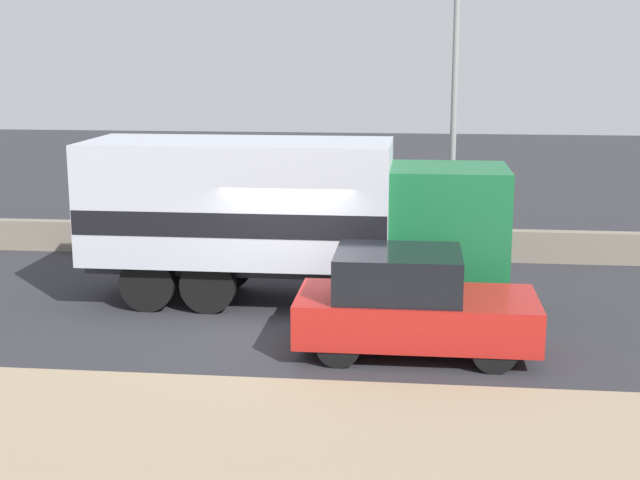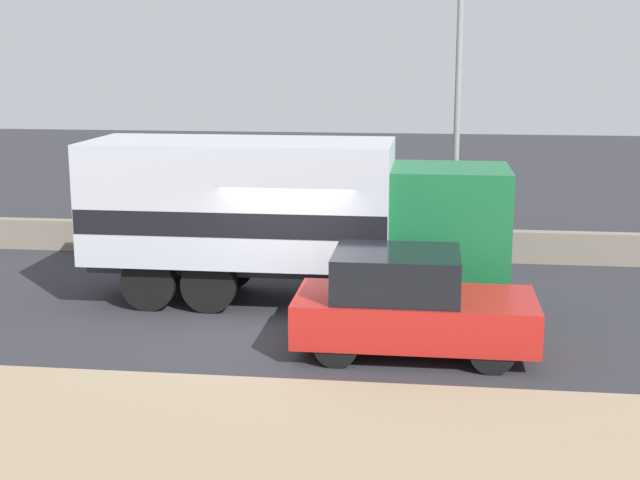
% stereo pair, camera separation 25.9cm
% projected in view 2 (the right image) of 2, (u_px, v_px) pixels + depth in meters
% --- Properties ---
extents(ground_plane, '(80.00, 80.00, 0.00)m').
position_uv_depth(ground_plane, '(282.00, 331.00, 16.08)').
color(ground_plane, '#2D2D33').
extents(stone_wall_backdrop, '(60.00, 0.35, 0.76)m').
position_uv_depth(stone_wall_backdrop, '(323.00, 241.00, 21.86)').
color(stone_wall_backdrop, gray).
rests_on(stone_wall_backdrop, ground_plane).
extents(street_lamp, '(0.56, 0.28, 6.59)m').
position_uv_depth(street_lamp, '(458.00, 102.00, 19.85)').
color(street_lamp, gray).
rests_on(street_lamp, ground_plane).
extents(box_truck, '(8.25, 2.51, 3.24)m').
position_uv_depth(box_truck, '(282.00, 211.00, 17.63)').
color(box_truck, '#196B38').
rests_on(box_truck, ground_plane).
extents(car_hatchback, '(3.96, 1.88, 1.74)m').
position_uv_depth(car_hatchback, '(409.00, 304.00, 14.75)').
color(car_hatchback, '#B21E19').
rests_on(car_hatchback, ground_plane).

